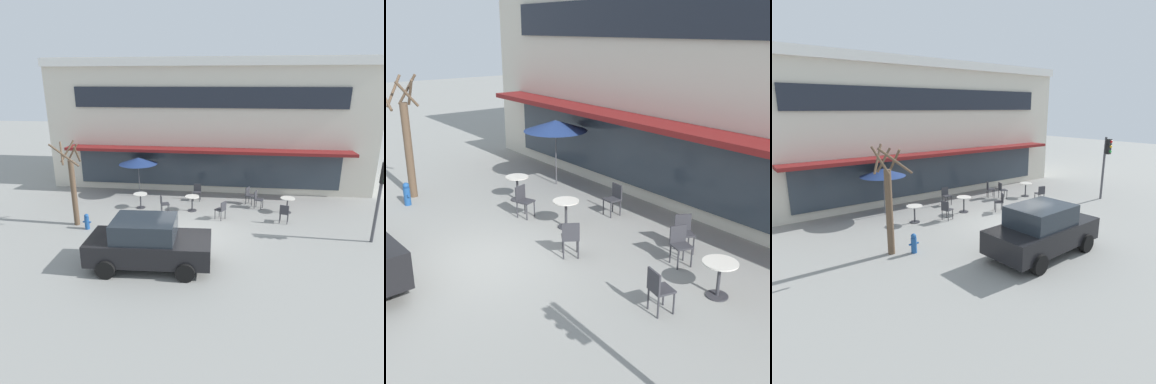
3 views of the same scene
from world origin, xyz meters
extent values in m
plane|color=gray|center=(0.00, 0.00, 0.00)|extent=(80.00, 80.00, 0.00)
cube|color=beige|center=(0.00, 10.00, 3.70)|extent=(18.53, 8.00, 7.41)
cube|color=silver|center=(0.00, 5.88, 7.16)|extent=(18.53, 0.24, 0.44)
cube|color=maroon|center=(0.00, 5.45, 2.55)|extent=(15.75, 1.10, 0.16)
cube|color=#1E232D|center=(0.00, 5.94, 5.33)|extent=(14.82, 0.10, 1.10)
cube|color=#2D3842|center=(0.00, 5.94, 1.35)|extent=(14.82, 0.10, 1.90)
cylinder|color=#333338|center=(-0.39, 2.84, 0.01)|extent=(0.44, 0.44, 0.03)
cylinder|color=#333338|center=(-0.39, 2.84, 0.38)|extent=(0.07, 0.07, 0.70)
cylinder|color=silver|center=(-0.39, 2.84, 0.74)|extent=(0.70, 0.70, 0.03)
cylinder|color=#333338|center=(-3.04, 2.92, 0.01)|extent=(0.44, 0.44, 0.03)
cylinder|color=#333338|center=(-3.04, 2.92, 0.38)|extent=(0.07, 0.07, 0.70)
cylinder|color=silver|center=(-3.04, 2.92, 0.74)|extent=(0.70, 0.70, 0.03)
cylinder|color=#333338|center=(4.26, 3.17, 0.01)|extent=(0.44, 0.44, 0.03)
cylinder|color=#333338|center=(4.26, 3.17, 0.38)|extent=(0.07, 0.07, 0.70)
cylinder|color=silver|center=(4.26, 3.17, 0.74)|extent=(0.70, 0.70, 0.03)
cylinder|color=#4C4C51|center=(-3.61, 4.77, 1.10)|extent=(0.04, 0.04, 2.20)
cone|color=navy|center=(-3.61, 4.77, 2.03)|extent=(2.10, 2.10, 0.35)
cylinder|color=#333338|center=(3.13, 3.72, 0.23)|extent=(0.04, 0.04, 0.45)
cylinder|color=#333338|center=(3.03, 3.40, 0.23)|extent=(0.04, 0.04, 0.45)
cylinder|color=#333338|center=(2.81, 3.83, 0.23)|extent=(0.04, 0.04, 0.45)
cylinder|color=#333338|center=(2.70, 3.51, 0.23)|extent=(0.04, 0.04, 0.45)
cube|color=#333338|center=(2.92, 3.61, 0.47)|extent=(0.51, 0.51, 0.04)
cube|color=#333338|center=(2.75, 3.67, 0.69)|extent=(0.16, 0.39, 0.40)
cylinder|color=#333338|center=(-0.16, 4.22, 0.23)|extent=(0.04, 0.04, 0.45)
cylinder|color=#333338|center=(-0.50, 4.24, 0.23)|extent=(0.04, 0.04, 0.45)
cylinder|color=#333338|center=(-0.15, 4.56, 0.23)|extent=(0.04, 0.04, 0.45)
cylinder|color=#333338|center=(-0.49, 4.58, 0.23)|extent=(0.04, 0.04, 0.45)
cube|color=#333338|center=(-0.32, 4.40, 0.47)|extent=(0.42, 0.42, 0.04)
cube|color=#333338|center=(-0.32, 4.58, 0.69)|extent=(0.40, 0.06, 0.40)
cylinder|color=#333338|center=(0.81, 1.88, 0.23)|extent=(0.04, 0.04, 0.45)
cylinder|color=#333338|center=(0.99, 2.16, 0.23)|extent=(0.04, 0.04, 0.45)
cylinder|color=#333338|center=(1.10, 1.69, 0.23)|extent=(0.04, 0.04, 0.45)
cylinder|color=#333338|center=(1.28, 1.98, 0.23)|extent=(0.04, 0.04, 0.45)
cube|color=#333338|center=(1.05, 1.93, 0.47)|extent=(0.55, 0.55, 0.04)
cube|color=#333338|center=(1.20, 1.83, 0.69)|extent=(0.25, 0.36, 0.40)
cylinder|color=#333338|center=(2.75, 4.25, 0.23)|extent=(0.04, 0.04, 0.45)
cylinder|color=#333338|center=(2.58, 3.95, 0.23)|extent=(0.04, 0.04, 0.45)
cylinder|color=#333338|center=(2.46, 4.42, 0.23)|extent=(0.04, 0.04, 0.45)
cylinder|color=#333338|center=(2.29, 4.13, 0.23)|extent=(0.04, 0.04, 0.45)
cube|color=#333338|center=(2.52, 4.19, 0.47)|extent=(0.55, 0.55, 0.04)
cube|color=#333338|center=(2.36, 4.28, 0.69)|extent=(0.24, 0.37, 0.40)
cylinder|color=#333338|center=(3.83, 2.08, 0.23)|extent=(0.04, 0.04, 0.45)
cylinder|color=#333338|center=(4.16, 2.00, 0.23)|extent=(0.04, 0.04, 0.45)
cylinder|color=#333338|center=(3.75, 1.75, 0.23)|extent=(0.04, 0.04, 0.45)
cylinder|color=#333338|center=(4.08, 1.67, 0.23)|extent=(0.04, 0.04, 0.45)
cube|color=#333338|center=(3.96, 1.88, 0.47)|extent=(0.48, 0.48, 0.04)
cube|color=#333338|center=(3.91, 1.70, 0.69)|extent=(0.40, 0.13, 0.40)
cylinder|color=#333338|center=(-1.57, 2.60, 0.23)|extent=(0.04, 0.04, 0.45)
cylinder|color=#333338|center=(-1.45, 2.28, 0.23)|extent=(0.04, 0.04, 0.45)
cylinder|color=#333338|center=(-1.89, 2.48, 0.23)|extent=(0.04, 0.04, 0.45)
cylinder|color=#333338|center=(-1.77, 2.16, 0.23)|extent=(0.04, 0.04, 0.45)
cube|color=#333338|center=(-1.67, 2.38, 0.47)|extent=(0.51, 0.51, 0.04)
cube|color=#333338|center=(-1.84, 2.32, 0.69)|extent=(0.17, 0.39, 0.40)
cube|color=black|center=(-1.17, -2.66, 0.70)|extent=(4.29, 2.02, 0.76)
cube|color=#232B33|center=(-1.32, -2.67, 1.42)|extent=(2.18, 1.71, 0.68)
cylinder|color=black|center=(0.08, -1.70, 0.32)|extent=(0.65, 0.25, 0.64)
cylinder|color=black|center=(0.18, -3.49, 0.32)|extent=(0.65, 0.25, 0.64)
cylinder|color=black|center=(-2.52, -1.84, 0.32)|extent=(0.65, 0.25, 0.64)
cylinder|color=black|center=(-2.42, -3.63, 0.32)|extent=(0.65, 0.25, 0.64)
cylinder|color=brown|center=(-5.32, 0.47, 1.48)|extent=(0.24, 0.24, 2.95)
cylinder|color=brown|center=(-5.01, 0.52, 3.23)|extent=(0.18, 0.68, 0.80)
cylinder|color=brown|center=(-5.31, 0.71, 3.23)|extent=(0.55, 0.09, 0.80)
cylinder|color=brown|center=(-5.53, 0.70, 3.30)|extent=(0.56, 0.52, 0.93)
cylinder|color=brown|center=(-5.60, 0.32, 3.28)|extent=(0.41, 0.65, 0.91)
cylinder|color=brown|center=(-5.28, -0.10, 3.30)|extent=(1.21, 0.16, 0.95)
cylinder|color=#47474C|center=(7.21, 0.27, 1.70)|extent=(0.12, 0.12, 3.40)
cube|color=black|center=(7.21, 0.09, 2.90)|extent=(0.26, 0.20, 0.80)
sphere|color=red|center=(7.21, -0.04, 3.17)|extent=(0.13, 0.13, 0.13)
sphere|color=gold|center=(7.21, -0.04, 2.91)|extent=(0.13, 0.13, 0.13)
sphere|color=green|center=(7.21, -0.04, 2.65)|extent=(0.13, 0.13, 0.13)
cylinder|color=#1E4C8C|center=(-4.66, 0.06, 0.28)|extent=(0.20, 0.20, 0.55)
sphere|color=#1E4C8C|center=(-4.66, 0.06, 0.61)|extent=(0.19, 0.19, 0.19)
cylinder|color=#1E4C8C|center=(-4.79, 0.06, 0.33)|extent=(0.10, 0.07, 0.07)
cylinder|color=#1E4C8C|center=(-4.53, 0.06, 0.33)|extent=(0.10, 0.07, 0.07)
camera|label=1|loc=(1.60, -13.01, 6.14)|focal=32.00mm
camera|label=2|loc=(9.23, -4.09, 5.05)|focal=45.00mm
camera|label=3|loc=(-9.95, -9.82, 4.91)|focal=32.00mm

